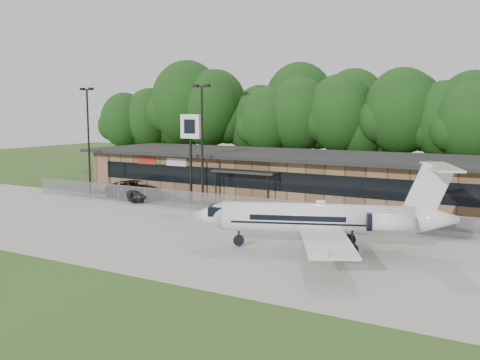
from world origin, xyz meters
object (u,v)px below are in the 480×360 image
Objects in this scene: terminal at (293,176)px; pole_sign at (191,136)px; business_jet at (327,220)px; suv at (135,190)px.

terminal is 10.29m from pole_sign.
pole_sign reaches higher than business_jet.
terminal is at bearing 98.94° from business_jet.
business_jet is 1.96× the size of pole_sign.
pole_sign is at bearing -131.74° from terminal.
business_jet is at bearing -24.33° from pole_sign.
suv is 7.94m from pole_sign.
pole_sign is (-6.37, -7.14, 3.78)m from terminal.
business_jet is 23.17m from suv.
terminal is 6.53× the size of suv.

